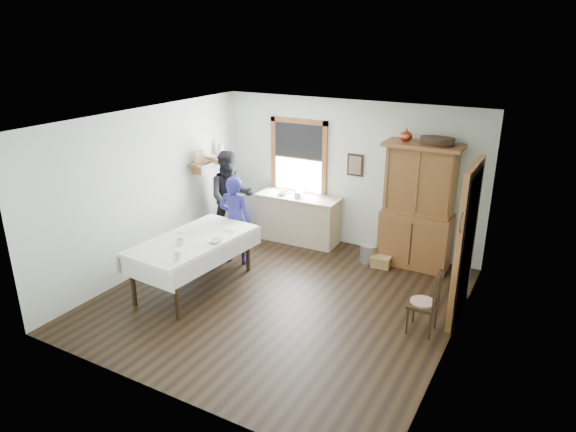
{
  "coord_description": "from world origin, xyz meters",
  "views": [
    {
      "loc": [
        3.45,
        -5.96,
        3.86
      ],
      "look_at": [
        -0.03,
        0.3,
        1.24
      ],
      "focal_mm": 32.0,
      "sensor_mm": 36.0,
      "label": 1
    }
  ],
  "objects_px": {
    "china_hutch": "(418,206)",
    "spindle_chair": "(423,302)",
    "work_counter": "(298,218)",
    "pail": "(369,253)",
    "dining_table": "(194,263)",
    "woman_blue": "(235,223)",
    "wicker_basket": "(381,262)",
    "figure_dark": "(231,200)"
  },
  "relations": [
    {
      "from": "china_hutch",
      "to": "spindle_chair",
      "type": "height_order",
      "value": "china_hutch"
    },
    {
      "from": "work_counter",
      "to": "pail",
      "type": "distance_m",
      "value": 1.58
    },
    {
      "from": "dining_table",
      "to": "woman_blue",
      "type": "relative_size",
      "value": 1.42
    },
    {
      "from": "work_counter",
      "to": "pail",
      "type": "height_order",
      "value": "work_counter"
    },
    {
      "from": "spindle_chair",
      "to": "woman_blue",
      "type": "bearing_deg",
      "value": 166.57
    },
    {
      "from": "dining_table",
      "to": "wicker_basket",
      "type": "xyz_separation_m",
      "value": [
        2.33,
        2.12,
        -0.32
      ]
    },
    {
      "from": "dining_table",
      "to": "wicker_basket",
      "type": "relative_size",
      "value": 6.5
    },
    {
      "from": "spindle_chair",
      "to": "wicker_basket",
      "type": "distance_m",
      "value": 2.03
    },
    {
      "from": "dining_table",
      "to": "figure_dark",
      "type": "bearing_deg",
      "value": 107.36
    },
    {
      "from": "china_hutch",
      "to": "figure_dark",
      "type": "xyz_separation_m",
      "value": [
        -3.36,
        -0.64,
        -0.25
      ]
    },
    {
      "from": "spindle_chair",
      "to": "figure_dark",
      "type": "relative_size",
      "value": 0.55
    },
    {
      "from": "woman_blue",
      "to": "figure_dark",
      "type": "distance_m",
      "value": 0.99
    },
    {
      "from": "china_hutch",
      "to": "work_counter",
      "type": "bearing_deg",
      "value": -179.26
    },
    {
      "from": "woman_blue",
      "to": "figure_dark",
      "type": "bearing_deg",
      "value": -60.8
    },
    {
      "from": "work_counter",
      "to": "pail",
      "type": "bearing_deg",
      "value": -10.88
    },
    {
      "from": "china_hutch",
      "to": "figure_dark",
      "type": "height_order",
      "value": "china_hutch"
    },
    {
      "from": "work_counter",
      "to": "wicker_basket",
      "type": "xyz_separation_m",
      "value": [
        1.79,
        -0.35,
        -0.36
      ]
    },
    {
      "from": "china_hutch",
      "to": "woman_blue",
      "type": "bearing_deg",
      "value": -152.68
    },
    {
      "from": "wicker_basket",
      "to": "woman_blue",
      "type": "bearing_deg",
      "value": -155.62
    },
    {
      "from": "spindle_chair",
      "to": "wicker_basket",
      "type": "relative_size",
      "value": 2.84
    },
    {
      "from": "wicker_basket",
      "to": "woman_blue",
      "type": "distance_m",
      "value": 2.59
    },
    {
      "from": "woman_blue",
      "to": "china_hutch",
      "type": "bearing_deg",
      "value": -162.88
    },
    {
      "from": "woman_blue",
      "to": "pail",
      "type": "bearing_deg",
      "value": -160.77
    },
    {
      "from": "woman_blue",
      "to": "wicker_basket",
      "type": "bearing_deg",
      "value": -165.62
    },
    {
      "from": "pail",
      "to": "woman_blue",
      "type": "height_order",
      "value": "woman_blue"
    },
    {
      "from": "work_counter",
      "to": "wicker_basket",
      "type": "height_order",
      "value": "work_counter"
    },
    {
      "from": "woman_blue",
      "to": "dining_table",
      "type": "bearing_deg",
      "value": 77.5
    },
    {
      "from": "spindle_chair",
      "to": "work_counter",
      "type": "bearing_deg",
      "value": 142.49
    },
    {
      "from": "china_hutch",
      "to": "spindle_chair",
      "type": "relative_size",
      "value": 2.37
    },
    {
      "from": "pail",
      "to": "woman_blue",
      "type": "distance_m",
      "value": 2.38
    },
    {
      "from": "dining_table",
      "to": "spindle_chair",
      "type": "distance_m",
      "value": 3.51
    },
    {
      "from": "dining_table",
      "to": "figure_dark",
      "type": "height_order",
      "value": "figure_dark"
    },
    {
      "from": "dining_table",
      "to": "pail",
      "type": "xyz_separation_m",
      "value": [
        2.07,
        2.21,
        -0.25
      ]
    },
    {
      "from": "spindle_chair",
      "to": "pail",
      "type": "distance_m",
      "value": 2.25
    },
    {
      "from": "wicker_basket",
      "to": "figure_dark",
      "type": "height_order",
      "value": "figure_dark"
    },
    {
      "from": "china_hutch",
      "to": "spindle_chair",
      "type": "distance_m",
      "value": 2.21
    },
    {
      "from": "china_hutch",
      "to": "figure_dark",
      "type": "relative_size",
      "value": 1.31
    },
    {
      "from": "figure_dark",
      "to": "wicker_basket",
      "type": "bearing_deg",
      "value": -34.59
    },
    {
      "from": "work_counter",
      "to": "dining_table",
      "type": "bearing_deg",
      "value": -103.95
    },
    {
      "from": "woman_blue",
      "to": "figure_dark",
      "type": "height_order",
      "value": "figure_dark"
    },
    {
      "from": "figure_dark",
      "to": "spindle_chair",
      "type": "bearing_deg",
      "value": -58.61
    },
    {
      "from": "work_counter",
      "to": "pail",
      "type": "relative_size",
      "value": 4.92
    }
  ]
}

